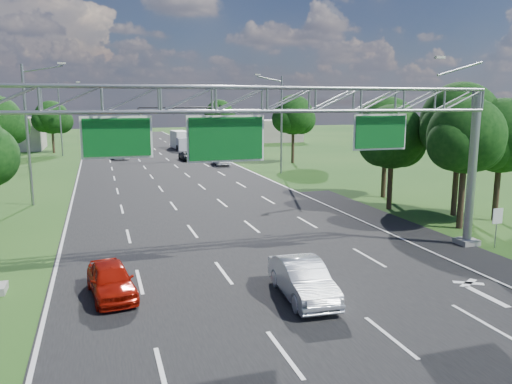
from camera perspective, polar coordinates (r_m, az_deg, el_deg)
name	(u,v)px	position (r m, az deg, el deg)	size (l,w,h in m)	color
ground	(190,196)	(40.09, -7.60, -0.48)	(220.00, 220.00, 0.00)	#1E4A16
road	(190,196)	(40.09, -7.60, -0.48)	(18.00, 180.00, 0.02)	black
road_flare	(422,237)	(29.37, 18.44, -4.88)	(3.00, 30.00, 0.02)	black
sign_gantry	(266,114)	(21.99, 1.19, 8.94)	(23.50, 1.00, 9.56)	gray
regulatory_sign	(497,220)	(28.16, 25.86, -2.86)	(0.60, 0.08, 2.10)	gray
traffic_signal	(197,117)	(75.21, -6.75, 8.48)	(12.21, 0.24, 7.00)	black
streetlight_l_near	(30,128)	(39.13, -24.43, 6.68)	(2.97, 0.22, 10.16)	gray
streetlight_l_far	(62,116)	(73.98, -21.34, 8.15)	(2.97, 0.22, 10.16)	gray
streetlight_r_mid	(280,120)	(52.08, 2.73, 8.24)	(2.97, 0.22, 10.16)	gray
tree_cluster_right	(438,134)	(35.39, 20.07, 6.26)	(9.91, 14.60, 8.68)	#2D2116
tree_verge_lc	(52,119)	(79.14, -22.27, 7.74)	(5.76, 4.80, 7.62)	#2D2116
tree_verge_rd	(294,117)	(61.29, 4.33, 8.57)	(5.76, 4.80, 8.28)	#2D2116
tree_verge_re	(220,115)	(89.34, -4.15, 8.81)	(5.76, 4.80, 7.84)	#2D2116
building_right	(266,131)	(96.03, 1.12, 7.02)	(12.00, 9.00, 4.00)	gray
red_coupe	(111,280)	(20.24, -16.23, -9.61)	(1.56, 3.88, 1.32)	#AD1408
silver_sedan	(303,279)	(19.36, 5.37, -9.92)	(1.55, 4.46, 1.47)	silver
car_queue_a	(121,153)	(68.60, -15.22, 4.30)	(2.01, 4.93, 1.43)	silver
car_queue_b	(188,156)	(64.68, -7.76, 4.08)	(1.86, 4.02, 1.12)	black
car_queue_c	(123,149)	(74.06, -14.93, 4.76)	(1.80, 4.46, 1.52)	black
car_queue_d	(221,159)	(59.78, -4.06, 3.79)	(1.48, 4.24, 1.40)	white
box_truck	(181,141)	(80.65, -8.58, 5.84)	(2.51, 7.62, 2.84)	white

